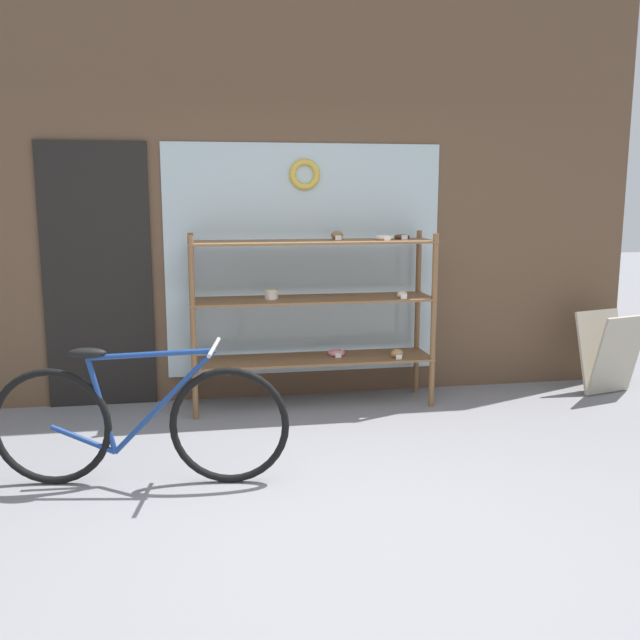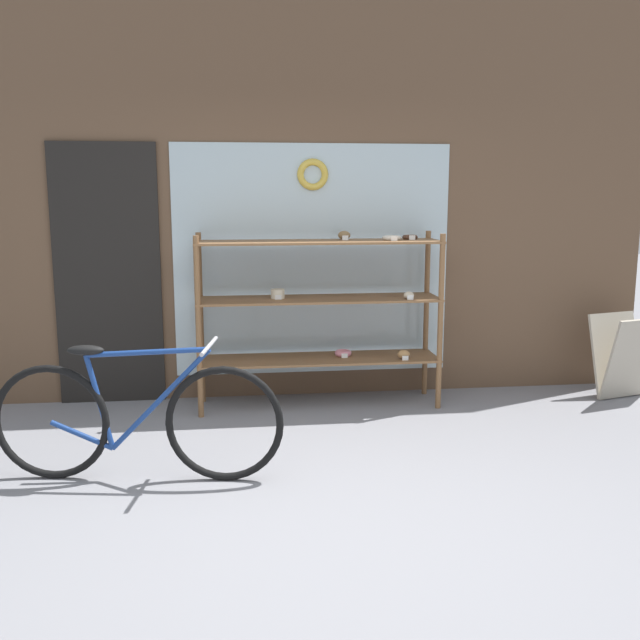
# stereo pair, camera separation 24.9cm
# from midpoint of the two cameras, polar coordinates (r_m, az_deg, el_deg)

# --- Properties ---
(ground_plane) EXTENTS (30.00, 30.00, 0.00)m
(ground_plane) POSITION_cam_midpoint_polar(r_m,az_deg,el_deg) (3.94, -0.48, -15.58)
(ground_plane) COLOR gray
(storefront_facade) EXTENTS (6.19, 0.13, 3.35)m
(storefront_facade) POSITION_cam_midpoint_polar(r_m,az_deg,el_deg) (5.93, -4.82, 9.46)
(storefront_facade) COLOR brown
(storefront_facade) RESTS_ON ground_plane
(display_case) EXTENTS (1.92, 0.46, 1.40)m
(display_case) POSITION_cam_midpoint_polar(r_m,az_deg,el_deg) (5.67, -1.62, 1.35)
(display_case) COLOR brown
(display_case) RESTS_ON ground_plane
(bicycle) EXTENTS (1.74, 0.46, 0.84)m
(bicycle) POSITION_cam_midpoint_polar(r_m,az_deg,el_deg) (4.39, -15.85, -7.90)
(bicycle) COLOR black
(bicycle) RESTS_ON ground_plane
(sandwich_board) EXTENTS (0.56, 0.49, 0.69)m
(sandwich_board) POSITION_cam_midpoint_polar(r_m,az_deg,el_deg) (6.53, 21.15, -2.48)
(sandwich_board) COLOR #B2A893
(sandwich_board) RESTS_ON ground_plane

